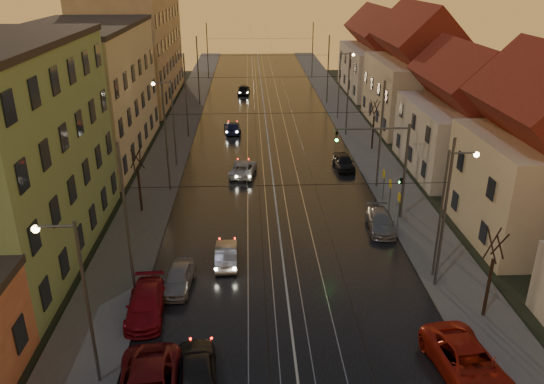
{
  "coord_description": "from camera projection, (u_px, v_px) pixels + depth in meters",
  "views": [
    {
      "loc": [
        -1.96,
        -16.71,
        17.02
      ],
      "look_at": [
        -0.43,
        18.07,
        2.28
      ],
      "focal_mm": 35.0,
      "sensor_mm": 36.0,
      "label": 1
    }
  ],
  "objects": [
    {
      "name": "road",
      "position": [
        267.0,
        134.0,
        58.88
      ],
      "size": [
        16.0,
        120.0,
        0.04
      ],
      "primitive_type": "cube",
      "color": "black",
      "rests_on": "ground"
    },
    {
      "name": "sidewalk_left",
      "position": [
        177.0,
        135.0,
        58.46
      ],
      "size": [
        4.0,
        120.0,
        0.15
      ],
      "primitive_type": "cube",
      "color": "#4C4C4C",
      "rests_on": "ground"
    },
    {
      "name": "sidewalk_right",
      "position": [
        356.0,
        132.0,
        59.26
      ],
      "size": [
        4.0,
        120.0,
        0.15
      ],
      "primitive_type": "cube",
      "color": "#4C4C4C",
      "rests_on": "ground"
    },
    {
      "name": "tram_rail_0",
      "position": [
        247.0,
        134.0,
        58.78
      ],
      "size": [
        0.06,
        120.0,
        0.03
      ],
      "primitive_type": "cube",
      "color": "gray",
      "rests_on": "road"
    },
    {
      "name": "tram_rail_1",
      "position": [
        260.0,
        134.0,
        58.84
      ],
      "size": [
        0.06,
        120.0,
        0.03
      ],
      "primitive_type": "cube",
      "color": "gray",
      "rests_on": "road"
    },
    {
      "name": "tram_rail_2",
      "position": [
        274.0,
        134.0,
        58.9
      ],
      "size": [
        0.06,
        120.0,
        0.03
      ],
      "primitive_type": "cube",
      "color": "gray",
      "rests_on": "road"
    },
    {
      "name": "tram_rail_3",
      "position": [
        287.0,
        133.0,
        58.96
      ],
      "size": [
        0.06,
        120.0,
        0.03
      ],
      "primitive_type": "cube",
      "color": "gray",
      "rests_on": "road"
    },
    {
      "name": "apartment_left_2",
      "position": [
        85.0,
        94.0,
        50.33
      ],
      "size": [
        10.0,
        20.0,
        12.0
      ],
      "primitive_type": "cube",
      "color": "beige",
      "rests_on": "ground"
    },
    {
      "name": "apartment_left_3",
      "position": [
        134.0,
        48.0,
        72.02
      ],
      "size": [
        10.0,
        24.0,
        14.0
      ],
      "primitive_type": "cube",
      "color": "#9E7F66",
      "rests_on": "ground"
    },
    {
      "name": "house_right_1",
      "position": [
        541.0,
        161.0,
        34.45
      ],
      "size": [
        8.67,
        10.2,
        10.8
      ],
      "color": "beige",
      "rests_on": "ground"
    },
    {
      "name": "house_right_2",
      "position": [
        464.0,
        120.0,
        46.73
      ],
      "size": [
        9.18,
        12.24,
        9.2
      ],
      "color": "beige",
      "rests_on": "ground"
    },
    {
      "name": "house_right_3",
      "position": [
        416.0,
        75.0,
        60.07
      ],
      "size": [
        9.18,
        14.28,
        11.5
      ],
      "color": "beige",
      "rests_on": "ground"
    },
    {
      "name": "house_right_4",
      "position": [
        379.0,
        58.0,
        76.93
      ],
      "size": [
        9.18,
        16.32,
        10.0
      ],
      "color": "beige",
      "rests_on": "ground"
    },
    {
      "name": "catenary_pole_l_1",
      "position": [
        127.0,
        222.0,
        28.27
      ],
      "size": [
        0.16,
        0.16,
        9.0
      ],
      "primitive_type": "cylinder",
      "color": "#595B60",
      "rests_on": "ground"
    },
    {
      "name": "catenary_pole_r_1",
      "position": [
        444.0,
        216.0,
        28.96
      ],
      "size": [
        0.16,
        0.16,
        9.0
      ],
      "primitive_type": "cylinder",
      "color": "#595B60",
      "rests_on": "ground"
    },
    {
      "name": "catenary_pole_l_2",
      "position": [
        166.0,
        139.0,
        42.07
      ],
      "size": [
        0.16,
        0.16,
        9.0
      ],
      "primitive_type": "cylinder",
      "color": "#595B60",
      "rests_on": "ground"
    },
    {
      "name": "catenary_pole_r_2",
      "position": [
        380.0,
        136.0,
        42.76
      ],
      "size": [
        0.16,
        0.16,
        9.0
      ],
      "primitive_type": "cylinder",
      "color": "#595B60",
      "rests_on": "ground"
    },
    {
      "name": "catenary_pole_l_3",
      "position": [
        186.0,
        97.0,
        55.87
      ],
      "size": [
        0.16,
        0.16,
        9.0
      ],
      "primitive_type": "cylinder",
      "color": "#595B60",
      "rests_on": "ground"
    },
    {
      "name": "catenary_pole_r_3",
      "position": [
        348.0,
        95.0,
        56.56
      ],
      "size": [
        0.16,
        0.16,
        9.0
      ],
      "primitive_type": "cylinder",
      "color": "#595B60",
      "rests_on": "ground"
    },
    {
      "name": "catenary_pole_l_4",
      "position": [
        198.0,
        71.0,
        69.67
      ],
      "size": [
        0.16,
        0.16,
        9.0
      ],
      "primitive_type": "cylinder",
      "color": "#595B60",
      "rests_on": "ground"
    },
    {
      "name": "catenary_pole_r_4",
      "position": [
        328.0,
        70.0,
        70.36
      ],
      "size": [
        0.16,
        0.16,
        9.0
      ],
      "primitive_type": "cylinder",
      "color": "#595B60",
      "rests_on": "ground"
    },
    {
      "name": "catenary_pole_l_5",
      "position": [
        207.0,
        52.0,
        86.23
      ],
      "size": [
        0.16,
        0.16,
        9.0
      ],
      "primitive_type": "cylinder",
      "color": "#595B60",
      "rests_on": "ground"
    },
    {
      "name": "catenary_pole_r_5",
      "position": [
        313.0,
        51.0,
        86.92
      ],
      "size": [
        0.16,
        0.16,
        9.0
      ],
      "primitive_type": "cylinder",
      "color": "#595B60",
      "rests_on": "ground"
    },
    {
      "name": "street_lamp_0",
      "position": [
        78.0,
        290.0,
        21.66
      ],
      "size": [
        1.75,
        0.32,
        8.0
      ],
      "color": "#595B60",
      "rests_on": "ground"
    },
    {
      "name": "street_lamp_1",
      "position": [
        448.0,
        202.0,
        29.75
      ],
      "size": [
        1.75,
        0.32,
        8.0
      ],
      "color": "#595B60",
      "rests_on": "ground"
    },
    {
      "name": "street_lamp_2",
      "position": [
        170.0,
        115.0,
        47.42
      ],
      "size": [
        1.75,
        0.32,
        8.0
      ],
      "color": "#595B60",
      "rests_on": "ground"
    },
    {
      "name": "street_lamp_3",
      "position": [
        342.0,
        79.0,
        62.87
      ],
      "size": [
        1.75,
        0.32,
        8.0
      ],
      "color": "#595B60",
      "rests_on": "ground"
    },
    {
      "name": "traffic_light_mast",
      "position": [
        392.0,
        160.0,
        37.18
      ],
      "size": [
        5.3,
        0.32,
        7.2
      ],
      "color": "#595B60",
      "rests_on": "ground"
    },
    {
      "name": "bare_tree_0",
      "position": [
        139.0,
        182.0,
        39.11
      ],
      "size": [
        1.09,
        1.09,
        5.11
      ],
      "color": "black",
      "rests_on": "ground"
    },
    {
      "name": "bare_tree_1",
      "position": [
        490.0,
        277.0,
        27.05
      ],
      "size": [
        1.09,
        1.09,
        5.11
      ],
      "color": "black",
      "rests_on": "ground"
    },
    {
      "name": "bare_tree_2",
      "position": [
        373.0,
        126.0,
        52.82
      ],
      "size": [
        1.09,
        1.09,
        5.11
      ],
      "color": "black",
      "rests_on": "ground"
    },
    {
      "name": "driving_car_0",
      "position": [
        197.0,
        370.0,
        23.23
      ],
      "size": [
        2.27,
        4.61,
        1.51
      ],
      "primitive_type": "imported",
      "rotation": [
        0.0,
        0.0,
        3.25
      ],
      "color": "black",
      "rests_on": "ground"
    },
    {
      "name": "driving_car_1",
      "position": [
        226.0,
        254.0,
        32.93
      ],
      "size": [
        1.4,
        3.8,
        1.24
      ],
      "primitive_type": "imported",
      "rotation": [
        0.0,
        0.0,
        3.16
      ],
      "color": "#929297",
      "rests_on": "ground"
    },
    {
      "name": "driving_car_2",
      "position": [
        243.0,
        168.0,
        47.04
      ],
      "size": [
        2.64,
        4.68,
        1.23
      ],
      "primitive_type": "imported",
      "rotation": [
        0.0,
        0.0,
        3.0
      ],
      "color": "#B9B9B9",
      "rests_on": "ground"
    },
    {
      "name": "driving_car_3",
      "position": [
        232.0,
        127.0,
        59.19
      ],
      "size": [
        2.15,
        4.35,
        1.22
      ],
      "primitive_type": "imported",
      "rotation": [
        0.0,
        0.0,
        3.25
      ],
      "color": "#151A41",
      "rests_on": "ground"
    },
    {
      "name": "driving_car_4",
      "position": [
        244.0,
        89.0,
        77.27
      ],
      "size": [
        1.88,
        4.24,
        1.42
      ],
      "primitive_type": "imported",
      "rotation": [
        0.0,
        0.0,
        3.09
      ],
      "color": "black",
      "rests_on": "ground"
    },
    {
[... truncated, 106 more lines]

